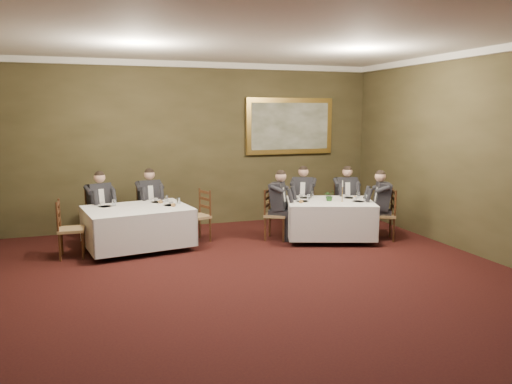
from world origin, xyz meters
TOP-DOWN VIEW (x-y plane):
  - ground at (0.00, 0.00)m, footprint 10.00×10.00m
  - ceiling at (0.00, 0.00)m, footprint 8.00×10.00m
  - back_wall at (0.00, 5.00)m, footprint 8.00×0.10m
  - crown_molding at (0.00, 0.00)m, footprint 8.00×10.00m
  - table_main at (2.10, 2.89)m, footprint 1.98×1.74m
  - table_second at (-1.50, 3.40)m, footprint 2.00×1.65m
  - chair_main_backleft at (1.97, 3.83)m, footprint 0.60×0.59m
  - diner_main_backleft at (1.96, 3.82)m, footprint 0.59×0.62m
  - chair_main_backright at (2.80, 3.54)m, footprint 0.53×0.51m
  - diner_main_backright at (2.79, 3.53)m, footprint 0.50×0.56m
  - chair_main_endleft at (1.11, 3.24)m, footprint 0.59×0.60m
  - diner_main_endleft at (1.12, 3.23)m, footprint 0.62×0.60m
  - chair_main_endright at (3.08, 2.54)m, footprint 0.56×0.57m
  - diner_main_endright at (3.07, 2.54)m, footprint 0.60×0.56m
  - chair_sec_backleft at (-2.13, 4.24)m, footprint 0.55×0.54m
  - diner_sec_backleft at (-2.12, 4.23)m, footprint 0.53×0.58m
  - chair_sec_backright at (-1.16, 4.39)m, footprint 0.49×0.47m
  - diner_sec_backright at (-1.16, 4.38)m, footprint 0.46×0.53m
  - chair_sec_endright at (-0.37, 3.58)m, footprint 0.54×0.55m
  - chair_sec_endleft at (-2.63, 3.22)m, footprint 0.44×0.46m
  - centerpiece at (2.09, 2.90)m, footprint 0.26×0.24m
  - candlestick at (2.29, 2.76)m, footprint 0.06×0.06m
  - place_setting_table_main at (1.85, 3.39)m, footprint 0.33×0.31m
  - place_setting_table_second at (-1.99, 3.72)m, footprint 0.33×0.31m
  - painting at (2.10, 4.94)m, footprint 2.08×0.09m

SIDE VIEW (x-z plane):
  - ground at x=0.00m, z-range 0.00..0.00m
  - chair_main_backleft at x=1.97m, z-range -0.22..0.78m
  - chair_main_backright at x=2.80m, z-range -0.22..0.78m
  - chair_main_endleft at x=1.11m, z-range -0.22..0.78m
  - chair_main_endright at x=3.08m, z-range -0.22..0.78m
  - chair_sec_backleft at x=-2.13m, z-range -0.22..0.78m
  - chair_sec_backright at x=-1.16m, z-range -0.22..0.78m
  - chair_sec_endright at x=-0.37m, z-range -0.22..0.78m
  - chair_sec_endleft at x=-2.63m, z-range -0.22..0.78m
  - table_main at x=2.10m, z-range 0.12..0.78m
  - table_second at x=-1.50m, z-range 0.12..0.78m
  - diner_main_backleft at x=1.96m, z-range -0.16..1.19m
  - diner_main_backright at x=2.79m, z-range -0.16..1.19m
  - diner_main_endleft at x=1.12m, z-range -0.16..1.19m
  - diner_main_endright at x=3.07m, z-range -0.16..1.19m
  - diner_sec_backleft at x=-2.12m, z-range -0.16..1.19m
  - diner_sec_backright at x=-1.16m, z-range -0.16..1.19m
  - place_setting_table_main at x=1.85m, z-range 0.73..0.87m
  - place_setting_table_second at x=-1.99m, z-range 0.73..0.87m
  - centerpiece at x=2.09m, z-range 0.77..1.00m
  - candlestick at x=2.29m, z-range 0.71..1.13m
  - back_wall at x=0.00m, z-range 0.00..3.50m
  - painting at x=2.10m, z-range 1.51..2.77m
  - crown_molding at x=0.00m, z-range 3.38..3.50m
  - ceiling at x=0.00m, z-range 3.45..3.55m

